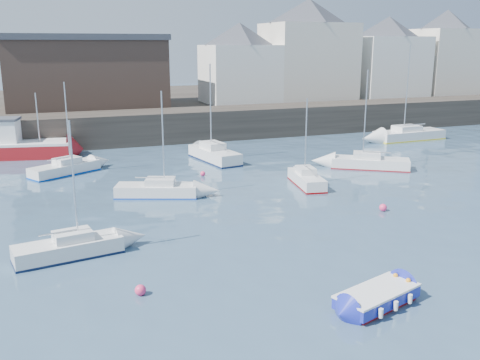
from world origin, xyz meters
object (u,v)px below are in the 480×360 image
object	(u,v)px
sailboat_h	(65,168)
sailboat_a	(69,248)
buoy_far	(203,176)
sailboat_b	(157,190)
buoy_mid	(383,211)
buoy_near	(141,295)
sailboat_g	(409,135)
sailboat_f	(214,154)
sailboat_d	(370,163)
fishing_boat	(18,145)
blue_dinghy	(377,297)
sailboat_c	(307,179)

from	to	relation	value
sailboat_h	sailboat_a	bearing A→B (deg)	-92.31
sailboat_h	buoy_far	world-z (taller)	sailboat_h
sailboat_b	buoy_mid	size ratio (longest dim) A/B	15.02
sailboat_a	buoy_near	xyz separation A→B (m)	(2.34, -4.93, -0.44)
sailboat_g	buoy_mid	bearing A→B (deg)	-130.79
sailboat_b	buoy_far	world-z (taller)	sailboat_b
sailboat_a	sailboat_f	xyz separation A→B (m)	(12.53, 17.36, 0.12)
sailboat_h	buoy_near	distance (m)	21.82
sailboat_b	sailboat_d	distance (m)	17.29
sailboat_a	buoy_near	world-z (taller)	sailboat_a
fishing_boat	sailboat_d	bearing A→B (deg)	-28.81
buoy_near	sailboat_a	bearing A→B (deg)	115.45
sailboat_a	sailboat_b	bearing A→B (deg)	55.34
sailboat_d	sailboat_g	xyz separation A→B (m)	(11.00, 9.53, 0.07)
sailboat_f	buoy_near	distance (m)	24.51
blue_dinghy	sailboat_g	world-z (taller)	sailboat_g
sailboat_g	buoy_near	world-z (taller)	sailboat_g
sailboat_b	sailboat_h	distance (m)	9.83
fishing_boat	buoy_far	distance (m)	17.59
blue_dinghy	sailboat_b	distance (m)	17.95
buoy_mid	buoy_far	distance (m)	13.95
buoy_mid	fishing_boat	bearing A→B (deg)	130.41
sailboat_c	buoy_near	distance (m)	18.53
fishing_boat	sailboat_f	bearing A→B (deg)	-25.46
buoy_far	sailboat_g	bearing A→B (deg)	17.01
blue_dinghy	sailboat_a	bearing A→B (deg)	139.46
sailboat_h	buoy_far	xyz separation A→B (m)	(9.45, -4.16, -0.44)
sailboat_d	sailboat_h	bearing A→B (deg)	164.09
blue_dinghy	sailboat_b	bearing A→B (deg)	104.68
fishing_boat	sailboat_g	bearing A→B (deg)	-7.20
fishing_boat	sailboat_a	xyz separation A→B (m)	(2.73, -24.63, -0.62)
buoy_near	sailboat_c	bearing A→B (deg)	42.43
sailboat_b	buoy_near	xyz separation A→B (m)	(-3.51, -13.40, -0.43)
blue_dinghy	buoy_mid	world-z (taller)	blue_dinghy
sailboat_b	sailboat_d	world-z (taller)	sailboat_d
sailboat_h	buoy_mid	bearing A→B (deg)	-43.52
blue_dinghy	buoy_far	distance (m)	21.57
sailboat_f	sailboat_b	bearing A→B (deg)	-126.91
sailboat_d	buoy_far	xyz separation A→B (m)	(-12.90, 2.21, -0.46)
sailboat_f	sailboat_h	xyz separation A→B (m)	(-11.85, -0.53, -0.11)
sailboat_a	buoy_mid	size ratio (longest dim) A/B	14.06
sailboat_h	buoy_far	bearing A→B (deg)	-23.75
sailboat_c	sailboat_f	xyz separation A→B (m)	(-3.48, 9.79, 0.10)
sailboat_d	buoy_near	distance (m)	25.79
sailboat_h	buoy_far	distance (m)	10.34
sailboat_f	buoy_far	distance (m)	5.30
sailboat_c	buoy_far	world-z (taller)	sailboat_c
buoy_mid	blue_dinghy	bearing A→B (deg)	-126.16
sailboat_c	sailboat_h	size ratio (longest dim) A/B	0.87
sailboat_a	blue_dinghy	bearing A→B (deg)	-40.54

